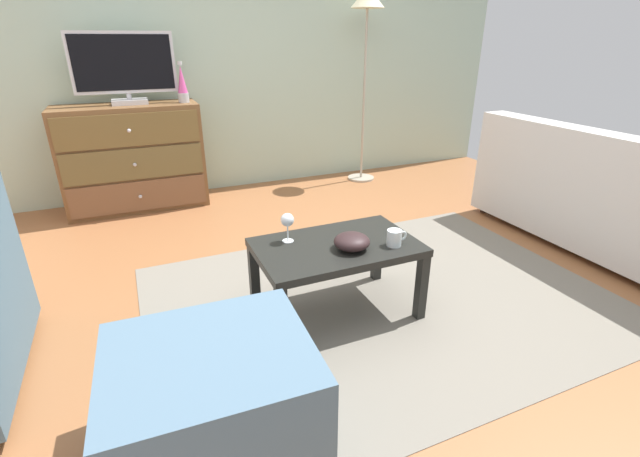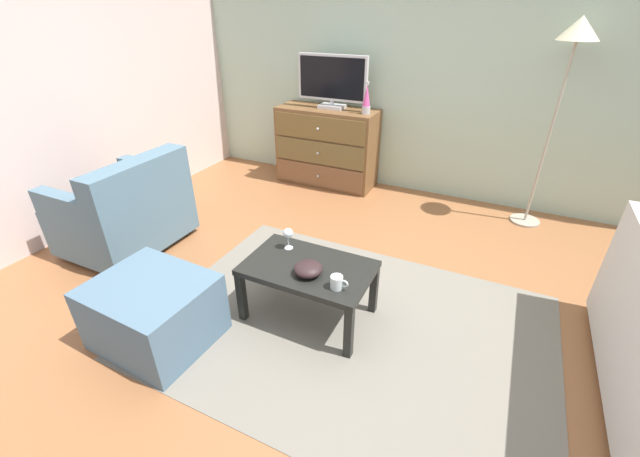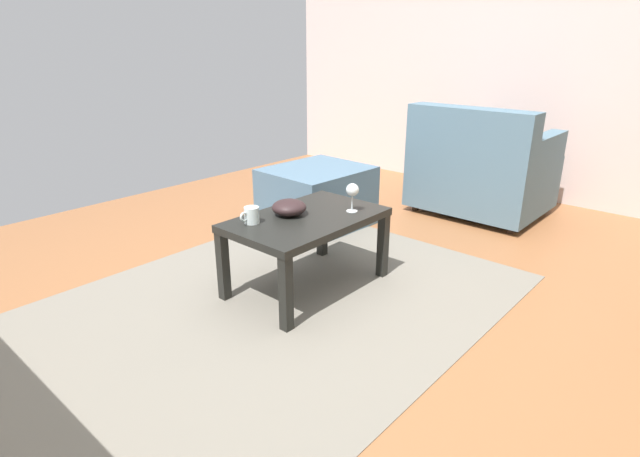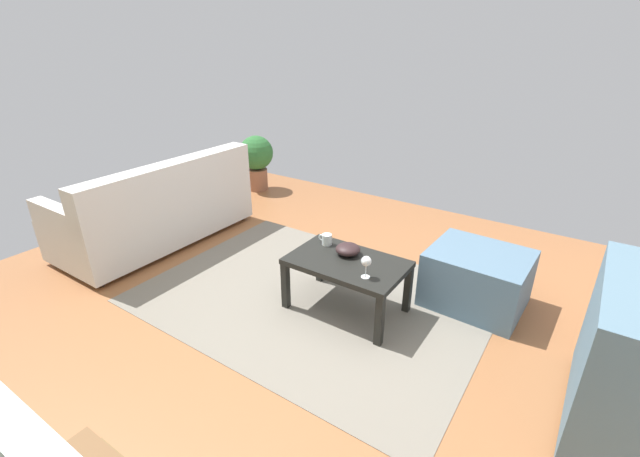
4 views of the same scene
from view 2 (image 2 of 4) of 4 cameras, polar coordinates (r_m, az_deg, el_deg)
The scene contains 14 objects.
ground_plane at distance 3.00m, azimuth 1.93°, elevation -10.72°, with size 5.88×5.13×0.05m, color #945D37.
wall_accent_rear at distance 4.56m, azimuth 15.00°, elevation 20.41°, with size 5.88×0.12×2.51m, color #A8C2AC.
wall_plain_left at distance 4.22m, azimuth -35.03°, elevation 15.62°, with size 0.12×5.13×2.51m, color beige.
area_rug at distance 2.78m, azimuth 4.09°, elevation -13.80°, with size 2.60×1.90×0.01m, color slate.
dresser at distance 4.76m, azimuth 0.99°, elevation 11.61°, with size 1.15×0.49×0.89m.
tv at distance 4.59m, azimuth 1.76°, elevation 20.50°, with size 0.80×0.18×0.56m.
lava_lamp at distance 4.40m, azimuth 6.71°, elevation 17.91°, with size 0.09×0.09×0.33m.
coffee_table at distance 2.65m, azimuth -1.70°, elevation -6.35°, with size 0.84×0.52×0.42m.
wine_glass at distance 2.74m, azimuth -4.61°, elevation -0.76°, with size 0.07×0.07×0.16m.
mug at distance 2.40m, azimuth 2.47°, elevation -7.73°, with size 0.11×0.08×0.09m.
bowl_decorative at distance 2.51m, azimuth -1.72°, elevation -5.81°, with size 0.18×0.18×0.08m, color black.
armchair at distance 3.82m, azimuth -26.11°, elevation 2.31°, with size 0.80×0.94×0.84m.
ottoman at distance 2.77m, azimuth -22.71°, elevation -10.98°, with size 0.70×0.60×0.43m, color slate.
standing_lamp at distance 4.09m, azimuth 32.62°, elevation 20.65°, with size 0.32×0.32×1.84m.
Camera 2 is at (0.90, -2.10, 1.91)m, focal length 22.28 mm.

